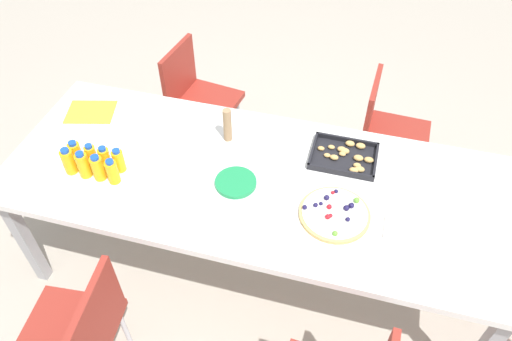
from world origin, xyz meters
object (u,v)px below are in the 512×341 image
at_px(plate_stack, 236,182).
at_px(napkin_stack, 401,228).
at_px(party_table, 255,185).
at_px(juice_bottle_2, 98,168).
at_px(juice_bottle_3, 112,172).
at_px(chair_far_right, 386,129).
at_px(cardboard_tube, 227,125).
at_px(juice_bottle_5, 92,156).
at_px(juice_bottle_1, 83,165).
at_px(chair_far_left, 196,95).
at_px(snack_tray, 345,156).
at_px(chair_near_left, 80,331).
at_px(paper_folder, 91,112).
at_px(juice_bottle_7, 119,161).
at_px(fruit_pizza, 335,214).
at_px(juice_bottle_6, 105,159).
at_px(juice_bottle_0, 69,161).
at_px(juice_bottle_4, 76,153).

xyz_separation_m(plate_stack, napkin_stack, (0.79, -0.06, -0.00)).
bearing_deg(party_table, plate_stack, -140.67).
relative_size(juice_bottle_2, juice_bottle_3, 1.03).
relative_size(chair_far_right, cardboard_tube, 4.28).
height_order(juice_bottle_3, juice_bottle_5, juice_bottle_3).
bearing_deg(juice_bottle_1, plate_stack, 10.64).
distance_m(chair_far_left, snack_tray, 1.25).
relative_size(juice_bottle_1, juice_bottle_5, 1.09).
xyz_separation_m(chair_near_left, juice_bottle_5, (-0.25, 0.72, 0.32)).
distance_m(juice_bottle_1, paper_folder, 0.50).
height_order(juice_bottle_7, fruit_pizza, juice_bottle_7).
bearing_deg(juice_bottle_6, plate_stack, 5.68).
xyz_separation_m(juice_bottle_7, snack_tray, (1.07, 0.37, -0.05)).
height_order(chair_near_left, juice_bottle_3, juice_bottle_3).
bearing_deg(cardboard_tube, chair_near_left, -107.50).
bearing_deg(juice_bottle_6, chair_far_right, 36.12).
distance_m(party_table, juice_bottle_0, 0.92).
height_order(juice_bottle_1, juice_bottle_7, juice_bottle_1).
bearing_deg(juice_bottle_5, chair_far_left, 81.19).
distance_m(juice_bottle_5, cardboard_tube, 0.69).
bearing_deg(chair_far_left, juice_bottle_0, -4.77).
distance_m(fruit_pizza, snack_tray, 0.38).
distance_m(juice_bottle_3, juice_bottle_7, 0.08).
bearing_deg(juice_bottle_2, juice_bottle_3, -2.08).
distance_m(juice_bottle_3, cardboard_tube, 0.62).
height_order(juice_bottle_6, napkin_stack, juice_bottle_6).
height_order(chair_near_left, plate_stack, chair_near_left).
height_order(juice_bottle_4, paper_folder, juice_bottle_4).
xyz_separation_m(juice_bottle_0, juice_bottle_6, (0.16, 0.07, -0.01)).
distance_m(juice_bottle_6, paper_folder, 0.48).
bearing_deg(juice_bottle_0, juice_bottle_6, 23.31).
bearing_deg(party_table, juice_bottle_5, -170.75).
bearing_deg(juice_bottle_4, cardboard_tube, 28.48).
height_order(juice_bottle_2, plate_stack, juice_bottle_2).
xyz_separation_m(juice_bottle_1, napkin_stack, (1.52, 0.07, -0.06)).
height_order(fruit_pizza, paper_folder, fruit_pizza).
xyz_separation_m(chair_far_right, juice_bottle_6, (-1.34, -0.98, 0.32)).
relative_size(juice_bottle_7, fruit_pizza, 0.41).
bearing_deg(juice_bottle_1, napkin_stack, 2.82).
bearing_deg(juice_bottle_1, juice_bottle_5, 86.50).
distance_m(juice_bottle_4, cardboard_tube, 0.77).
distance_m(chair_near_left, snack_tray, 1.48).
relative_size(chair_far_left, fruit_pizza, 2.56).
height_order(chair_far_right, juice_bottle_7, juice_bottle_7).
relative_size(juice_bottle_4, juice_bottle_5, 1.01).
bearing_deg(party_table, juice_bottle_3, -162.78).
relative_size(chair_far_left, cardboard_tube, 4.28).
bearing_deg(juice_bottle_6, juice_bottle_1, -136.89).
bearing_deg(cardboard_tube, chair_far_left, 124.72).
height_order(juice_bottle_5, napkin_stack, juice_bottle_5).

